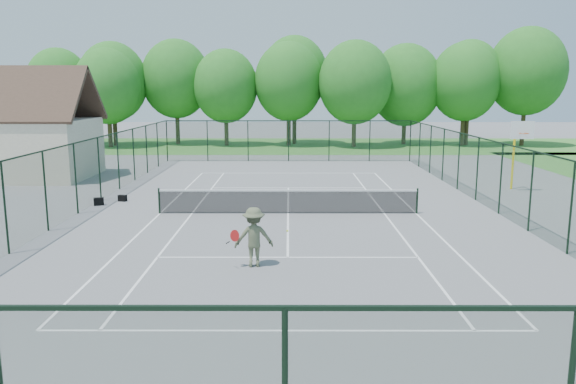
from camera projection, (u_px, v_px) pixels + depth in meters
The scene contains 11 objects.
ground at pixel (288, 214), 23.98m from camera, with size 140.00×140.00×0.00m, color slate.
grass_far at pixel (289, 145), 53.50m from camera, with size 80.00×16.00×0.01m, color #448932.
court_lines at pixel (288, 213), 23.98m from camera, with size 11.05×23.85×0.01m.
tennis_net at pixel (288, 200), 23.88m from camera, with size 11.08×0.08×1.10m.
fence_enclosure at pixel (288, 178), 23.70m from camera, with size 18.05×36.05×3.02m.
utility_building at pixel (19, 126), 33.29m from camera, with size 8.60×6.27×6.63m.
tree_line_far at pixel (289, 82), 52.43m from camera, with size 39.40×6.40×9.70m.
basketball_goal at pixel (518, 142), 29.01m from camera, with size 1.20×1.43×3.65m.
sports_bag_a at pixel (99, 201), 25.68m from camera, with size 0.44×0.26×0.35m, color black.
sports_bag_b at pixel (122, 198), 26.62m from camera, with size 0.38×0.23×0.29m, color black.
tennis_player at pixel (254, 237), 16.66m from camera, with size 1.91×0.90×1.79m.
Camera 1 is at (0.04, -23.43, 5.19)m, focal length 35.00 mm.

